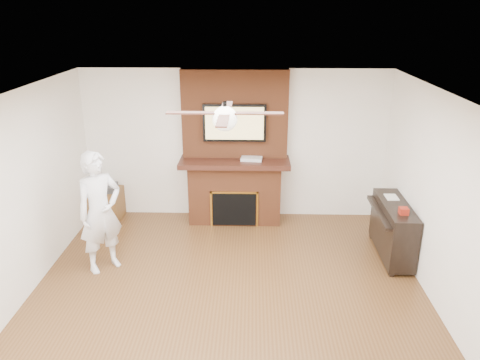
{
  "coord_description": "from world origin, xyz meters",
  "views": [
    {
      "loc": [
        0.29,
        -4.73,
        3.41
      ],
      "look_at": [
        0.13,
        0.9,
        1.31
      ],
      "focal_mm": 35.0,
      "sensor_mm": 36.0,
      "label": 1
    }
  ],
  "objects_px": {
    "side_table": "(105,203)",
    "piano": "(393,228)",
    "person": "(100,212)",
    "fireplace": "(235,163)"
  },
  "relations": [
    {
      "from": "fireplace",
      "to": "person",
      "type": "bearing_deg",
      "value": -136.35
    },
    {
      "from": "person",
      "to": "piano",
      "type": "height_order",
      "value": "person"
    },
    {
      "from": "person",
      "to": "piano",
      "type": "xyz_separation_m",
      "value": [
        4.04,
        0.45,
        -0.41
      ]
    },
    {
      "from": "person",
      "to": "side_table",
      "type": "bearing_deg",
      "value": 63.42
    },
    {
      "from": "fireplace",
      "to": "piano",
      "type": "bearing_deg",
      "value": -27.56
    },
    {
      "from": "person",
      "to": "piano",
      "type": "distance_m",
      "value": 4.08
    },
    {
      "from": "person",
      "to": "side_table",
      "type": "distance_m",
      "value": 1.74
    },
    {
      "from": "side_table",
      "to": "piano",
      "type": "xyz_separation_m",
      "value": [
        4.5,
        -1.14,
        0.15
      ]
    },
    {
      "from": "person",
      "to": "side_table",
      "type": "xyz_separation_m",
      "value": [
        -0.47,
        1.59,
        -0.55
      ]
    },
    {
      "from": "fireplace",
      "to": "piano",
      "type": "relative_size",
      "value": 2.01
    }
  ]
}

